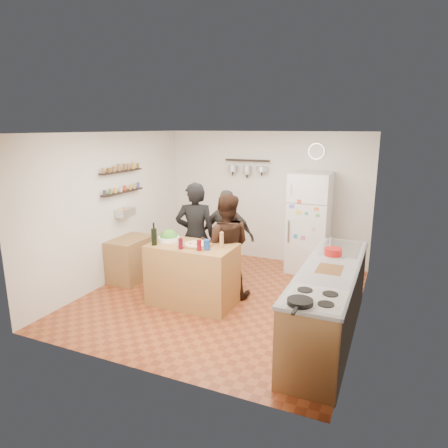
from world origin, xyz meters
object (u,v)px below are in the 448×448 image
at_px(wall_clock, 317,151).
at_px(person_back, 227,237).
at_px(wine_bottle, 154,237).
at_px(counter_run, 328,303).
at_px(person_left, 196,236).
at_px(salad_bowl, 169,239).
at_px(red_bowl, 333,252).
at_px(prep_island, 193,274).
at_px(skillet, 300,302).
at_px(pepper_mill, 222,241).
at_px(side_table, 131,259).
at_px(person_center, 226,246).
at_px(fridge, 309,223).
at_px(salt_canister, 207,245).

bearing_deg(wall_clock, person_back, -128.11).
height_order(wine_bottle, counter_run, wine_bottle).
distance_m(person_left, person_back, 0.57).
xyz_separation_m(salad_bowl, wall_clock, (1.67, 2.39, 1.21)).
distance_m(person_left, red_bowl, 2.21).
xyz_separation_m(prep_island, person_back, (0.12, 1.00, 0.33)).
bearing_deg(wine_bottle, person_back, 62.92).
distance_m(skillet, red_bowl, 1.67).
height_order(salad_bowl, pepper_mill, pepper_mill).
bearing_deg(prep_island, person_back, 82.97).
xyz_separation_m(pepper_mill, side_table, (-1.89, 0.39, -0.64)).
relative_size(person_center, person_back, 1.02).
relative_size(red_bowl, fridge, 0.13).
distance_m(pepper_mill, person_back, 1.03).
bearing_deg(skillet, salad_bowl, 148.73).
xyz_separation_m(wine_bottle, wall_clock, (1.75, 2.66, 1.12)).
relative_size(prep_island, person_left, 0.72).
distance_m(salad_bowl, person_back, 1.10).
bearing_deg(wine_bottle, prep_island, 23.75).
xyz_separation_m(salad_bowl, skillet, (2.32, -1.41, 0.00)).
bearing_deg(salt_canister, wall_clock, 69.56).
bearing_deg(counter_run, person_left, 161.43).
bearing_deg(wine_bottle, red_bowl, 12.05).
bearing_deg(fridge, person_center, -119.23).
distance_m(prep_island, salad_bowl, 0.65).
bearing_deg(pepper_mill, prep_island, -173.66).
distance_m(person_left, skillet, 2.89).
bearing_deg(pepper_mill, fridge, 68.68).
relative_size(prep_island, red_bowl, 5.43).
height_order(person_left, skillet, person_left).
height_order(salt_canister, skillet, salt_canister).
xyz_separation_m(salad_bowl, fridge, (1.67, 2.06, -0.04)).
relative_size(pepper_mill, counter_run, 0.07).
distance_m(salt_canister, side_table, 1.92).
xyz_separation_m(person_left, person_back, (0.36, 0.43, -0.08)).
relative_size(counter_run, skillet, 10.45).
bearing_deg(salad_bowl, red_bowl, 6.11).
xyz_separation_m(person_left, person_center, (0.57, -0.10, -0.07)).
distance_m(salad_bowl, person_center, 0.87).
height_order(salt_canister, person_left, person_left).
bearing_deg(fridge, salt_canister, -113.16).
height_order(wine_bottle, person_center, person_center).
relative_size(counter_run, red_bowl, 11.43).
bearing_deg(skillet, prep_island, 144.44).
distance_m(prep_island, person_left, 0.74).
height_order(wine_bottle, wall_clock, wall_clock).
height_order(salad_bowl, salt_canister, salt_canister).
xyz_separation_m(prep_island, pepper_mill, (0.45, 0.05, 0.55)).
bearing_deg(side_table, salad_bowl, -20.80).
distance_m(salt_canister, wall_clock, 2.97).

